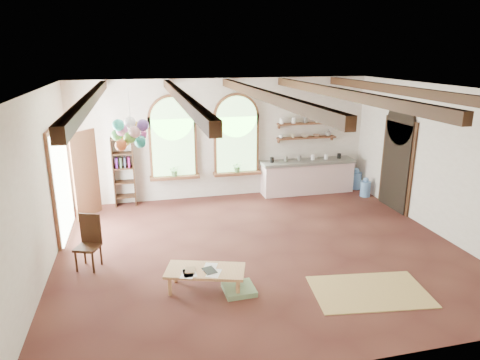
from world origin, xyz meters
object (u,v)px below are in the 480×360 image
object	(u,v)px
coffee_table	(205,272)
side_chair	(89,253)
kitchen_counter	(307,176)
balloon_cluster	(131,134)

from	to	relation	value
coffee_table	side_chair	xyz separation A→B (m)	(-1.97, 1.26, -0.04)
kitchen_counter	coffee_table	bearing A→B (deg)	-129.08
kitchen_counter	side_chair	size ratio (longest dim) A/B	2.65
kitchen_counter	side_chair	xyz separation A→B (m)	(-5.60, -3.21, -0.18)
coffee_table	balloon_cluster	world-z (taller)	balloon_cluster
kitchen_counter	side_chair	world-z (taller)	side_chair
coffee_table	side_chair	bearing A→B (deg)	147.42
coffee_table	balloon_cluster	size ratio (longest dim) A/B	1.25
balloon_cluster	coffee_table	bearing A→B (deg)	-62.60
coffee_table	kitchen_counter	bearing A→B (deg)	50.92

